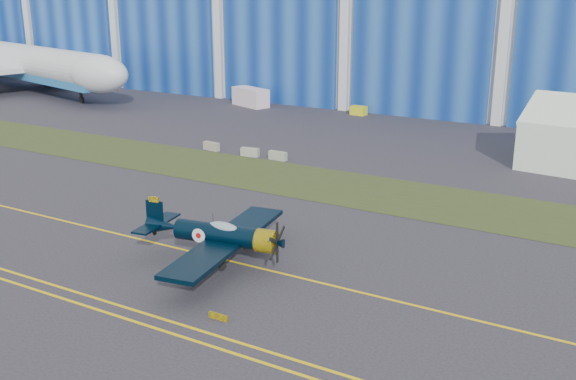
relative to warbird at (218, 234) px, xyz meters
The scene contains 12 objects.
ground 18.63m from the warbird, 161.63° to the left, with size 260.00×260.00×0.00m, color #35323B.
grass_median 26.57m from the warbird, 131.53° to the left, with size 260.00×10.00×0.02m, color #475128.
hangar 80.61m from the warbird, 102.75° to the left, with size 220.00×45.70×30.00m.
taxiway_centreline 17.71m from the warbird, behind, with size 200.00×0.20×0.02m, color yellow.
guard_board_right 7.84m from the warbird, 54.28° to the right, with size 1.20×0.15×0.35m, color yellow.
warbird is the anchor object (origin of this frame).
jetliner 85.13m from the warbird, 148.31° to the left, with size 75.34×68.36×22.27m.
shipping_container 59.89m from the warbird, 121.30° to the left, with size 6.26×2.50×2.71m, color white.
tug 54.65m from the warbird, 104.94° to the left, with size 2.13×1.33×1.25m, color yellow.
barrier_a 31.97m from the warbird, 127.31° to the left, with size 2.00×0.60×0.90m, color #9E9682.
barrier_b 29.00m from the warbird, 119.31° to the left, with size 2.00×0.60×0.90m, color #9EA091.
barrier_c 27.64m from the warbird, 113.03° to the left, with size 2.00×0.60×0.90m, color #999F8B.
Camera 1 is at (41.97, -38.66, 17.54)m, focal length 42.00 mm.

